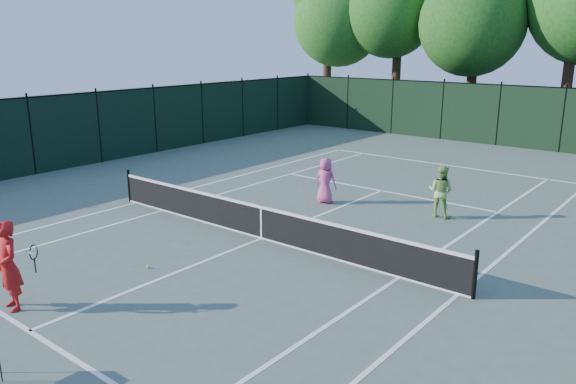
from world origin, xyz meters
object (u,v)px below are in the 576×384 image
Objects in this scene: coach at (9,266)px; player_pink at (325,180)px; player_green at (441,191)px; loose_ball_midcourt at (148,267)px.

coach reaches higher than player_pink.
loose_ball_midcourt is at bearing 63.68° from player_green.
coach is 11.67m from player_green.
loose_ball_midcourt is (-0.03, -7.11, -0.71)m from player_pink.
player_pink is 3.66m from player_green.
coach is 26.50× the size of loose_ball_midcourt.
player_pink reaches higher than loose_ball_midcourt.
coach is 1.15× the size of player_green.
loose_ball_midcourt is at bearing 90.09° from coach.
player_pink is 7.14m from loose_ball_midcourt.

